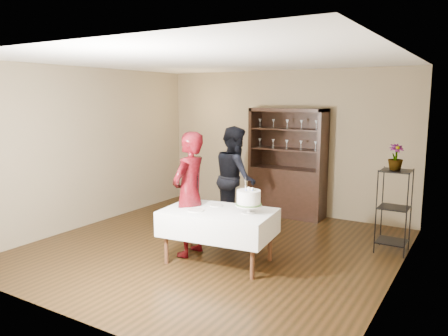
{
  "coord_description": "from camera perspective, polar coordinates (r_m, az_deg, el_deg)",
  "views": [
    {
      "loc": [
        3.34,
        -5.19,
        2.19
      ],
      "look_at": [
        0.13,
        0.1,
        1.19
      ],
      "focal_mm": 35.0,
      "sensor_mm": 36.0,
      "label": 1
    }
  ],
  "objects": [
    {
      "name": "wall_right",
      "position": [
        5.33,
        21.78,
        -0.57
      ],
      "size": [
        0.02,
        5.0,
        2.7
      ],
      "primitive_type": "cube",
      "color": "#726349",
      "rests_on": "floor"
    },
    {
      "name": "plant_etagere",
      "position": [
        6.66,
        21.31,
        -4.82
      ],
      "size": [
        0.42,
        0.42,
        1.2
      ],
      "color": "black",
      "rests_on": "floor"
    },
    {
      "name": "wall_left",
      "position": [
        7.86,
        -16.99,
        2.64
      ],
      "size": [
        0.02,
        5.0,
        2.7
      ],
      "primitive_type": "cube",
      "color": "#726349",
      "rests_on": "floor"
    },
    {
      "name": "man",
      "position": [
        7.37,
        1.45,
        -1.2
      ],
      "size": [
        1.04,
        1.06,
        1.73
      ],
      "primitive_type": "imported",
      "rotation": [
        0.0,
        0.0,
        2.26
      ],
      "color": "black",
      "rests_on": "floor"
    },
    {
      "name": "plate_far",
      "position": [
        6.01,
        -0.98,
        -4.91
      ],
      "size": [
        0.22,
        0.22,
        0.01
      ],
      "primitive_type": "cylinder",
      "rotation": [
        0.0,
        0.0,
        -0.28
      ],
      "color": "silver",
      "rests_on": "cake_table"
    },
    {
      "name": "cake",
      "position": [
        5.61,
        3.25,
        -4.04
      ],
      "size": [
        0.35,
        0.35,
        0.47
      ],
      "rotation": [
        0.0,
        0.0,
        -0.15
      ],
      "color": "silver",
      "rests_on": "cake_table"
    },
    {
      "name": "back_wall",
      "position": [
        8.43,
        7.78,
        3.38
      ],
      "size": [
        5.0,
        0.02,
        2.7
      ],
      "primitive_type": "cube",
      "color": "#726349",
      "rests_on": "floor"
    },
    {
      "name": "cake_table",
      "position": [
        5.84,
        -0.72,
        -7.14
      ],
      "size": [
        1.54,
        1.05,
        0.72
      ],
      "rotation": [
        0.0,
        0.0,
        0.12
      ],
      "color": "silver",
      "rests_on": "floor"
    },
    {
      "name": "china_hutch",
      "position": [
        8.23,
        8.26,
        -1.6
      ],
      "size": [
        1.4,
        0.48,
        2.0
      ],
      "color": "black",
      "rests_on": "floor"
    },
    {
      "name": "woman",
      "position": [
        6.08,
        -4.54,
        -3.41
      ],
      "size": [
        0.42,
        0.64,
        1.74
      ],
      "primitive_type": "imported",
      "rotation": [
        0.0,
        0.0,
        -1.57
      ],
      "color": "#320406",
      "rests_on": "floor"
    },
    {
      "name": "floor",
      "position": [
        6.55,
        -1.41,
        -10.35
      ],
      "size": [
        5.0,
        5.0,
        0.0
      ],
      "primitive_type": "plane",
      "color": "black",
      "rests_on": "ground"
    },
    {
      "name": "potted_plant",
      "position": [
        6.55,
        21.51,
        1.34
      ],
      "size": [
        0.28,
        0.28,
        0.37
      ],
      "primitive_type": "imported",
      "rotation": [
        0.0,
        0.0,
        0.53
      ],
      "color": "#466F35",
      "rests_on": "plant_etagere"
    },
    {
      "name": "plate_near",
      "position": [
        5.77,
        -3.7,
        -5.53
      ],
      "size": [
        0.26,
        0.26,
        0.01
      ],
      "primitive_type": "cylinder",
      "rotation": [
        0.0,
        0.0,
        0.27
      ],
      "color": "silver",
      "rests_on": "cake_table"
    },
    {
      "name": "ceiling",
      "position": [
        6.2,
        -1.52,
        13.89
      ],
      "size": [
        5.0,
        5.0,
        0.0
      ],
      "primitive_type": "plane",
      "rotation": [
        3.14,
        0.0,
        0.0
      ],
      "color": "white",
      "rests_on": "back_wall"
    }
  ]
}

